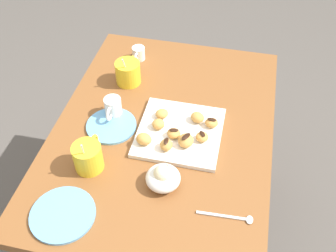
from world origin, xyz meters
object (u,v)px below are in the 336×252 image
(coffee_mug_yellow_right, at_px, (128,72))
(chocolate_sauce_pitcher, at_px, (138,53))
(pastry_plate_square, at_px, (180,132))
(beignet_4, at_px, (202,137))
(beignet_1, at_px, (158,124))
(beignet_5, at_px, (166,145))
(dining_table, at_px, (164,153))
(beignet_7, at_px, (144,139))
(cream_pitcher_white, at_px, (113,107))
(beignet_2, at_px, (174,133))
(beignet_3, at_px, (212,123))
(saucer_sky_left, at_px, (63,214))
(ice_cream_bowl, at_px, (163,177))
(beignet_0, at_px, (186,140))
(beignet_8, at_px, (162,114))
(beignet_6, at_px, (197,117))
(coffee_mug_yellow_left, at_px, (88,156))
(saucer_sky_right, at_px, (111,126))

(coffee_mug_yellow_right, xyz_separation_m, chocolate_sauce_pitcher, (0.15, 0.00, -0.02))
(pastry_plate_square, relative_size, beignet_4, 6.69)
(beignet_1, height_order, beignet_5, beignet_5)
(dining_table, xyz_separation_m, pastry_plate_square, (-0.01, -0.06, 0.14))
(beignet_7, bearing_deg, cream_pitcher_white, 50.54)
(dining_table, height_order, beignet_2, beignet_2)
(beignet_3, distance_m, beignet_7, 0.24)
(beignet_1, height_order, beignet_7, beignet_7)
(saucer_sky_left, xyz_separation_m, beignet_5, (0.30, -0.23, 0.03))
(beignet_1, bearing_deg, cream_pitcher_white, 76.75)
(ice_cream_bowl, relative_size, beignet_0, 1.88)
(beignet_2, distance_m, beignet_8, 0.10)
(ice_cream_bowl, xyz_separation_m, beignet_2, (0.18, 0.01, -0.00))
(beignet_1, bearing_deg, beignet_6, -64.02)
(chocolate_sauce_pitcher, height_order, beignet_8, chocolate_sauce_pitcher)
(coffee_mug_yellow_left, height_order, beignet_2, coffee_mug_yellow_left)
(beignet_8, bearing_deg, beignet_3, -92.10)
(pastry_plate_square, distance_m, beignet_1, 0.08)
(pastry_plate_square, xyz_separation_m, beignet_2, (-0.03, 0.01, 0.02))
(saucer_sky_right, relative_size, beignet_8, 3.80)
(saucer_sky_left, relative_size, beignet_4, 4.47)
(chocolate_sauce_pitcher, bearing_deg, beignet_5, -154.48)
(cream_pitcher_white, distance_m, ice_cream_bowl, 0.35)
(beignet_2, bearing_deg, beignet_5, 167.03)
(coffee_mug_yellow_left, bearing_deg, beignet_3, -55.08)
(cream_pitcher_white, relative_size, beignet_7, 2.00)
(dining_table, distance_m, ice_cream_bowl, 0.29)
(coffee_mug_yellow_left, bearing_deg, beignet_0, -63.02)
(beignet_0, relative_size, beignet_1, 1.29)
(coffee_mug_yellow_right, height_order, chocolate_sauce_pitcher, coffee_mug_yellow_right)
(saucer_sky_left, height_order, beignet_6, beignet_6)
(beignet_3, height_order, beignet_7, beignet_7)
(ice_cream_bowl, xyz_separation_m, beignet_8, (0.27, 0.07, -0.00))
(cream_pitcher_white, bearing_deg, beignet_4, -101.32)
(beignet_0, relative_size, beignet_2, 1.24)
(beignet_0, height_order, beignet_5, beignet_0)
(beignet_0, distance_m, beignet_1, 0.12)
(saucer_sky_left, xyz_separation_m, beignet_7, (0.30, -0.16, 0.03))
(cream_pitcher_white, bearing_deg, beignet_0, -108.93)
(beignet_3, bearing_deg, beignet_4, 163.64)
(coffee_mug_yellow_left, relative_size, beignet_2, 3.13)
(coffee_mug_yellow_left, relative_size, cream_pitcher_white, 1.34)
(coffee_mug_yellow_left, distance_m, beignet_4, 0.37)
(ice_cream_bowl, bearing_deg, beignet_4, -24.80)
(pastry_plate_square, xyz_separation_m, beignet_6, (0.06, -0.05, 0.02))
(chocolate_sauce_pitcher, bearing_deg, saucer_sky_right, -178.19)
(beignet_5, bearing_deg, beignet_2, -12.97)
(dining_table, relative_size, coffee_mug_yellow_left, 7.35)
(pastry_plate_square, bearing_deg, ice_cream_bowl, 177.91)
(cream_pitcher_white, distance_m, beignet_0, 0.29)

